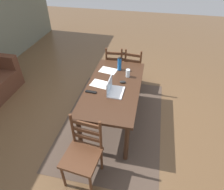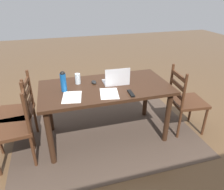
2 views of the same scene
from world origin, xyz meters
TOP-DOWN VIEW (x-y plane):
  - ground_plane at (0.00, 0.00)m, footprint 14.00×14.00m
  - area_rug at (0.00, 0.00)m, footprint 2.50×1.69m
  - dining_table at (0.00, 0.00)m, footprint 1.64×0.84m
  - chair_left_far at (-1.11, 0.16)m, footprint 0.48×0.48m
  - chair_right_far at (1.11, 0.16)m, footprint 0.48×0.48m
  - chair_right_near at (1.11, -0.16)m, footprint 0.48×0.48m
  - laptop at (-0.15, -0.03)m, footprint 0.33×0.23m
  - water_bottle at (0.51, 0.00)m, footprint 0.07×0.07m
  - drinking_glass at (0.32, -0.18)m, footprint 0.07×0.07m
  - computer_mouse at (0.12, -0.13)m, footprint 0.07×0.11m
  - tv_remote at (-0.23, 0.30)m, footprint 0.05×0.17m
  - paper_stack_left at (0.44, 0.19)m, footprint 0.26×0.33m
  - paper_stack_right at (0.01, 0.22)m, footprint 0.26×0.33m

SIDE VIEW (x-z plane):
  - ground_plane at x=0.00m, z-range 0.00..0.00m
  - area_rug at x=0.00m, z-range 0.00..0.01m
  - chair_left_far at x=-1.11m, z-range -0.01..0.94m
  - chair_right_far at x=1.11m, z-range -0.01..0.94m
  - chair_right_near at x=1.11m, z-range -0.01..0.94m
  - dining_table at x=0.00m, z-range 0.28..1.04m
  - paper_stack_left at x=0.44m, z-range 0.76..0.77m
  - paper_stack_right at x=0.01m, z-range 0.76..0.77m
  - tv_remote at x=-0.23m, z-range 0.76..0.78m
  - computer_mouse at x=0.12m, z-range 0.76..0.80m
  - laptop at x=-0.15m, z-range 0.71..0.93m
  - drinking_glass at x=0.32m, z-range 0.76..0.90m
  - water_bottle at x=0.51m, z-range 0.77..1.02m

